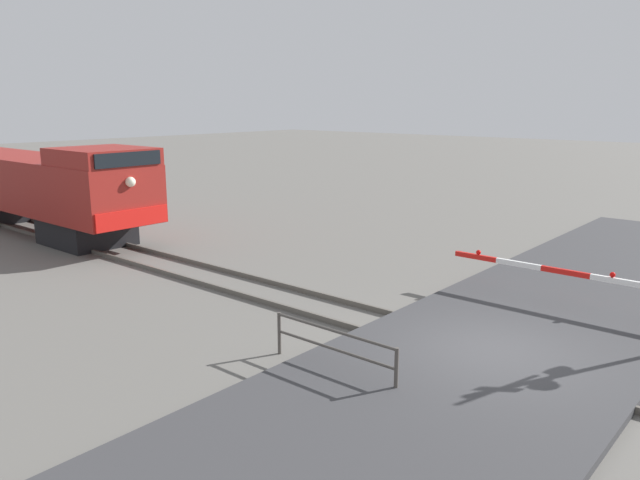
{
  "coord_description": "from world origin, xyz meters",
  "views": [
    {
      "loc": [
        -11.87,
        -5.16,
        5.38
      ],
      "look_at": [
        1.13,
        5.87,
        1.54
      ],
      "focal_mm": 34.44,
      "sensor_mm": 36.0,
      "label": 1
    }
  ],
  "objects": [
    {
      "name": "rail_track_left",
      "position": [
        -0.72,
        0.0,
        0.07
      ],
      "size": [
        0.08,
        80.0,
        0.15
      ],
      "primitive_type": "cube",
      "color": "#59544C",
      "rests_on": "ground_plane"
    },
    {
      "name": "locomotive",
      "position": [
        0.0,
        20.37,
        1.94
      ],
      "size": [
        3.01,
        14.42,
        3.77
      ],
      "color": "black",
      "rests_on": "ground_plane"
    },
    {
      "name": "rail_track_right",
      "position": [
        0.72,
        0.0,
        0.07
      ],
      "size": [
        0.08,
        80.0,
        0.15
      ],
      "primitive_type": "cube",
      "color": "#59544C",
      "rests_on": "ground_plane"
    },
    {
      "name": "road_surface",
      "position": [
        0.0,
        0.0,
        0.08
      ],
      "size": [
        36.0,
        6.02,
        0.16
      ],
      "primitive_type": "cube",
      "color": "#38383A",
      "rests_on": "ground_plane"
    },
    {
      "name": "ground_plane",
      "position": [
        0.0,
        0.0,
        0.0
      ],
      "size": [
        160.0,
        160.0,
        0.0
      ],
      "primitive_type": "plane",
      "color": "#605E59"
    },
    {
      "name": "guard_railing",
      "position": [
        -2.87,
        2.12,
        0.63
      ],
      "size": [
        0.08,
        3.11,
        0.95
      ],
      "color": "#4C4742",
      "rests_on": "ground_plane"
    }
  ]
}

